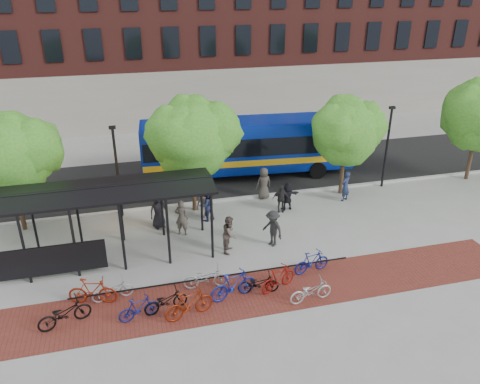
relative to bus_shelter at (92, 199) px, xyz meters
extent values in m
plane|color=#9E9E99|center=(8.13, 0.48, -3.00)|extent=(160.00, 160.00, 0.00)
cube|color=black|center=(8.13, 8.48, -2.99)|extent=(160.00, 8.00, 0.01)
cube|color=#B7B7B2|center=(8.13, 4.48, -2.94)|extent=(160.00, 0.25, 0.12)
cube|color=maroon|center=(6.13, -4.52, -3.00)|extent=(24.00, 3.00, 0.01)
cube|color=black|center=(4.83, -3.62, -3.00)|extent=(12.00, 0.05, 0.95)
cube|color=maroon|center=(18.13, 26.48, 7.00)|extent=(55.00, 14.00, 20.00)
cylinder|color=black|center=(-2.87, -1.37, -1.35)|extent=(0.12, 0.12, 3.30)
cylinder|color=black|center=(-2.87, 1.33, -1.35)|extent=(0.12, 0.12, 3.30)
cylinder|color=black|center=(-0.87, -1.37, -1.35)|extent=(0.12, 0.12, 3.30)
cylinder|color=black|center=(-0.87, 1.33, -1.35)|extent=(0.12, 0.12, 3.30)
cylinder|color=black|center=(1.13, -1.37, -1.35)|extent=(0.12, 0.12, 3.30)
cylinder|color=black|center=(1.13, 1.33, -1.35)|extent=(0.12, 0.12, 3.30)
cylinder|color=black|center=(3.13, -1.37, -1.35)|extent=(0.12, 0.12, 3.30)
cylinder|color=black|center=(3.13, 1.33, -1.35)|extent=(0.12, 0.12, 3.30)
cylinder|color=black|center=(5.13, -1.37, -1.35)|extent=(0.12, 0.12, 3.30)
cylinder|color=black|center=(5.13, 1.33, -1.35)|extent=(0.12, 0.12, 3.30)
cube|color=black|center=(-1.87, -1.42, -2.00)|extent=(4.50, 0.08, 1.40)
cube|color=black|center=(0.13, -0.72, 0.45)|extent=(10.60, 1.65, 0.29)
cube|color=black|center=(0.13, 0.68, 0.45)|extent=(10.60, 1.65, 0.29)
cube|color=black|center=(0.13, 1.38, 0.05)|extent=(9.00, 0.10, 0.40)
cube|color=black|center=(1.13, 1.43, -0.60)|extent=(2.40, 0.12, 0.70)
cube|color=#FF7200|center=(1.13, 1.51, -0.60)|extent=(2.20, 0.02, 0.55)
cylinder|color=#382619|center=(-3.87, 3.78, -1.81)|extent=(0.24, 0.24, 2.38)
sphere|color=#347820|center=(-3.87, 3.78, 0.98)|extent=(4.00, 4.00, 4.00)
sphere|color=#347820|center=(-2.87, 3.98, 1.28)|extent=(3.20, 3.20, 3.20)
sphere|color=#347820|center=(-3.77, 4.18, 1.78)|extent=(2.80, 2.80, 2.80)
cylinder|color=#382619|center=(5.13, 3.78, -1.74)|extent=(0.24, 0.24, 2.52)
sphere|color=#347820|center=(5.13, 3.78, 1.20)|extent=(4.20, 4.20, 4.20)
sphere|color=#347820|center=(6.18, 3.98, 1.50)|extent=(3.36, 3.36, 3.36)
sphere|color=#347820|center=(4.29, 3.48, 1.60)|extent=(3.15, 3.15, 3.15)
sphere|color=#347820|center=(5.23, 4.18, 2.00)|extent=(2.94, 2.94, 2.94)
cylinder|color=#382619|center=(14.13, 3.78, -1.86)|extent=(0.24, 0.24, 2.27)
sphere|color=#347820|center=(14.13, 3.78, 0.80)|extent=(3.80, 3.80, 3.80)
sphere|color=#347820|center=(15.08, 3.98, 1.10)|extent=(3.04, 3.04, 3.04)
sphere|color=#347820|center=(13.37, 3.48, 1.20)|extent=(2.85, 2.85, 2.85)
sphere|color=#347820|center=(14.23, 4.18, 1.60)|extent=(2.66, 2.66, 2.66)
cylinder|color=#382619|center=(23.13, 3.78, -1.77)|extent=(0.24, 0.24, 2.45)
sphere|color=#347820|center=(23.13, 3.78, 1.21)|extent=(4.40, 4.40, 4.40)
sphere|color=#347820|center=(22.25, 3.48, 1.61)|extent=(3.30, 3.30, 3.30)
sphere|color=#347820|center=(23.23, 4.18, 2.01)|extent=(3.08, 3.08, 3.08)
cylinder|color=black|center=(1.13, 4.08, -0.50)|extent=(0.14, 0.14, 5.00)
cube|color=black|center=(1.13, 4.08, 2.05)|extent=(0.35, 0.20, 0.15)
cylinder|color=black|center=(17.13, 4.08, -0.50)|extent=(0.14, 0.14, 5.00)
cube|color=black|center=(17.13, 4.08, 2.05)|extent=(0.35, 0.20, 0.15)
cube|color=#082598|center=(9.46, 8.19, -0.91)|extent=(13.92, 4.16, 3.14)
cube|color=black|center=(9.46, 8.19, -0.66)|extent=(13.65, 4.17, 1.14)
cube|color=yellow|center=(9.46, 8.19, -1.68)|extent=(13.79, 4.20, 0.40)
cube|color=#082598|center=(9.46, 8.19, 0.60)|extent=(13.63, 3.84, 0.21)
cylinder|color=black|center=(4.96, 7.09, -2.45)|extent=(1.12, 0.41, 1.10)
cylinder|color=black|center=(5.22, 10.05, -2.45)|extent=(1.12, 0.41, 1.10)
cylinder|color=black|center=(13.71, 6.32, -2.45)|extent=(1.12, 0.41, 1.10)
cylinder|color=black|center=(13.97, 9.28, -2.45)|extent=(1.12, 0.41, 1.10)
imported|color=black|center=(-1.20, -4.61, -2.48)|extent=(2.11, 1.30, 1.04)
imported|color=maroon|center=(-0.20, -3.52, -2.41)|extent=(2.03, 1.00, 1.17)
imported|color=#A0A0A2|center=(0.56, -3.45, -2.56)|extent=(1.75, 0.84, 0.88)
imported|color=navy|center=(1.54, -4.95, -2.51)|extent=(1.68, 0.82, 0.97)
imported|color=black|center=(2.58, -4.73, -2.53)|extent=(1.86, 1.02, 0.93)
imported|color=maroon|center=(3.42, -5.32, -2.39)|extent=(2.09, 1.06, 1.21)
imported|color=#A4A4A7|center=(4.39, -3.63, -2.49)|extent=(1.98, 0.87, 1.01)
imported|color=navy|center=(5.34, -4.60, -2.38)|extent=(2.14, 1.03, 1.24)
imported|color=black|center=(6.43, -4.52, -2.55)|extent=(1.79, 0.83, 0.90)
imported|color=maroon|center=(7.30, -4.49, -2.46)|extent=(1.86, 1.16, 1.08)
imported|color=#ADAEB0|center=(8.32, -5.58, -2.51)|extent=(1.91, 0.84, 0.97)
imported|color=navy|center=(9.15, -3.66, -2.47)|extent=(1.81, 0.80, 1.05)
imported|color=black|center=(3.01, 2.24, -2.02)|extent=(1.09, 0.86, 1.95)
imported|color=#49423A|center=(4.07, 1.16, -2.04)|extent=(0.83, 0.72, 1.91)
imported|color=#1F2849|center=(5.57, 2.37, -2.09)|extent=(1.10, 1.01, 1.83)
imported|color=brown|center=(5.55, 2.82, -2.13)|extent=(1.29, 1.07, 1.74)
imported|color=#252525|center=(9.78, 2.36, -2.21)|extent=(0.99, 0.56, 1.59)
imported|color=black|center=(10.22, 2.52, -2.18)|extent=(1.54, 0.57, 1.64)
imported|color=#403933|center=(9.38, 4.28, -2.04)|extent=(1.01, 0.73, 1.91)
imported|color=#212A4D|center=(13.91, 2.78, -2.08)|extent=(0.80, 0.72, 1.83)
imported|color=brown|center=(6.05, -1.02, -2.07)|extent=(1.04, 1.12, 1.85)
imported|color=black|center=(8.18, -1.02, -2.06)|extent=(1.17, 1.39, 1.87)
camera|label=1|loc=(1.66, -19.85, 8.96)|focal=35.00mm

